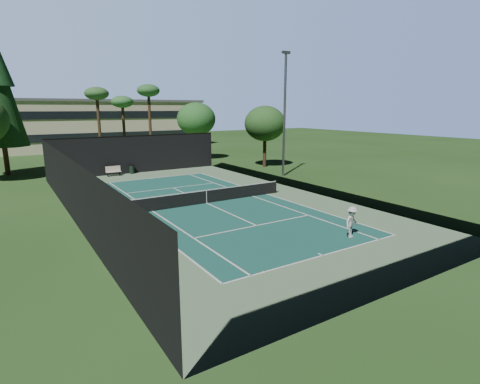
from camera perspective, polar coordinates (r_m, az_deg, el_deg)
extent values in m
plane|color=#254C1C|center=(27.60, -5.10, -1.73)|extent=(160.00, 160.00, 0.00)
cube|color=#668B61|center=(27.60, -5.10, -1.72)|extent=(18.00, 32.00, 0.01)
cube|color=#1C5A4E|center=(27.60, -5.10, -1.71)|extent=(10.97, 23.77, 0.01)
cube|color=white|center=(18.36, 12.51, -9.41)|extent=(10.97, 0.10, 0.01)
cube|color=white|center=(38.32, -13.34, 2.06)|extent=(10.97, 0.10, 0.01)
cube|color=white|center=(22.31, 2.53, -5.12)|extent=(8.23, 0.10, 0.01)
cube|color=white|center=(33.27, -10.20, 0.63)|extent=(8.23, 0.10, 0.01)
cube|color=white|center=(25.64, -16.06, -3.26)|extent=(0.10, 23.77, 0.01)
cube|color=white|center=(30.42, 4.10, -0.32)|extent=(0.10, 23.77, 0.01)
cube|color=white|center=(26.03, -13.17, -2.85)|extent=(0.10, 23.77, 0.01)
cube|color=white|center=(29.65, 1.97, -0.64)|extent=(0.10, 23.77, 0.01)
cube|color=white|center=(27.59, -5.10, -1.69)|extent=(0.10, 12.80, 0.01)
cube|color=white|center=(18.46, 12.18, -9.27)|extent=(0.10, 0.30, 0.01)
cube|color=white|center=(38.18, -13.26, 2.02)|extent=(0.10, 0.30, 0.01)
cylinder|color=black|center=(25.28, -18.12, -2.37)|extent=(0.10, 0.10, 1.10)
cylinder|color=black|center=(30.85, 5.48, 0.84)|extent=(0.10, 0.10, 1.10)
cube|color=black|center=(27.48, -5.12, -0.72)|extent=(12.80, 0.02, 0.92)
cube|color=white|center=(27.37, -5.14, 0.27)|extent=(12.80, 0.04, 0.07)
cube|color=white|center=(27.48, -5.12, -0.72)|extent=(0.05, 0.03, 0.92)
cube|color=black|center=(41.90, -15.35, 5.57)|extent=(18.00, 0.04, 4.00)
cube|color=black|center=(15.27, 23.86, -6.88)|extent=(18.00, 0.04, 4.00)
cube|color=black|center=(32.24, 9.19, 3.86)|extent=(0.04, 32.00, 4.00)
cube|color=black|center=(24.48, -24.23, 0.15)|extent=(0.04, 32.00, 4.00)
cube|color=black|center=(41.72, -15.51, 8.29)|extent=(18.00, 0.06, 0.06)
imported|color=silver|center=(21.05, 16.68, -4.38)|extent=(1.23, 0.90, 1.71)
sphere|color=#B2CE2E|center=(16.27, 3.52, -12.03)|extent=(0.07, 0.07, 0.07)
sphere|color=#C7D931|center=(29.21, -13.27, -1.15)|extent=(0.06, 0.06, 0.06)
sphere|color=#DAF437|center=(30.16, -6.52, -0.46)|extent=(0.07, 0.07, 0.07)
sphere|color=#C5E233|center=(29.46, -14.80, -1.13)|extent=(0.06, 0.06, 0.06)
cube|color=beige|center=(40.61, -18.70, 2.93)|extent=(1.50, 0.45, 0.05)
cube|color=beige|center=(40.75, -18.79, 3.38)|extent=(1.50, 0.06, 0.55)
cube|color=black|center=(40.51, -19.49, 2.50)|extent=(0.06, 0.40, 0.42)
cube|color=black|center=(40.79, -17.86, 2.68)|extent=(0.06, 0.40, 0.42)
cylinder|color=black|center=(41.56, -16.16, 3.30)|extent=(0.52, 0.52, 0.90)
cylinder|color=black|center=(41.49, -16.20, 3.94)|extent=(0.56, 0.56, 0.05)
cylinder|color=#4F3221|center=(46.06, -32.08, 4.44)|extent=(0.50, 0.50, 3.60)
cylinder|color=#47341E|center=(48.93, -20.61, 8.85)|extent=(0.36, 0.36, 8.55)
ellipsoid|color=#31622C|center=(48.90, -21.01, 13.84)|extent=(2.80, 2.80, 1.54)
cylinder|color=#412E1C|center=(51.73, -17.23, 8.74)|extent=(0.36, 0.36, 7.65)
ellipsoid|color=#316D32|center=(51.65, -17.51, 12.98)|extent=(2.80, 2.80, 1.54)
cylinder|color=#4A321F|center=(49.57, -13.52, 9.60)|extent=(0.36, 0.36, 9.00)
ellipsoid|color=#2C632D|center=(49.57, -13.79, 14.79)|extent=(2.80, 2.80, 1.54)
cylinder|color=#402C1B|center=(51.15, -6.59, 6.86)|extent=(0.40, 0.40, 3.52)
ellipsoid|color=#276326|center=(50.91, -6.69, 10.98)|extent=(5.12, 5.12, 4.35)
cylinder|color=#472E1E|center=(44.67, 3.76, 5.95)|extent=(0.40, 0.40, 3.30)
ellipsoid|color=#275521|center=(44.40, 3.83, 10.37)|extent=(4.80, 4.80, 4.08)
cube|color=beige|center=(70.91, -22.83, 9.37)|extent=(40.00, 12.00, 8.00)
cube|color=#59595B|center=(70.86, -23.12, 12.67)|extent=(40.50, 12.50, 0.40)
cube|color=black|center=(65.05, -21.77, 7.83)|extent=(38.00, 0.15, 1.20)
cube|color=black|center=(64.91, -22.01, 10.82)|extent=(38.00, 0.15, 1.20)
cylinder|color=gray|center=(38.40, 6.79, 11.31)|extent=(0.24, 0.24, 12.00)
cube|color=gray|center=(38.76, 7.04, 20.36)|extent=(0.90, 0.25, 0.25)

